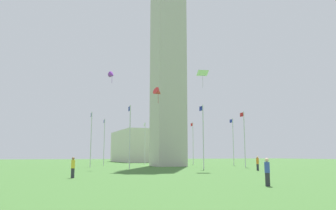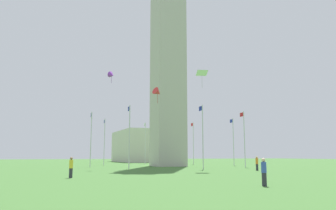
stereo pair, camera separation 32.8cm
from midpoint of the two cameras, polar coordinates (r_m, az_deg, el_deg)
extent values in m
plane|color=#3D6B2D|center=(59.15, 0.16, -10.46)|extent=(260.00, 260.00, 0.00)
cube|color=#B7B2A8|center=(62.11, 0.15, 9.19)|extent=(5.22, 5.22, 41.78)
cylinder|color=silver|center=(71.87, -3.78, -6.55)|extent=(0.14, 0.14, 8.97)
cube|color=white|center=(72.66, -3.88, -3.38)|extent=(1.00, 0.03, 0.64)
cylinder|color=silver|center=(65.74, -10.72, -6.22)|extent=(0.14, 0.14, 8.97)
cube|color=#1E2D99|center=(66.56, -10.71, -2.76)|extent=(1.00, 0.03, 0.64)
cylinder|color=silver|center=(55.71, -12.91, -5.73)|extent=(0.14, 0.14, 8.97)
cube|color=#1E2D99|center=(56.59, -12.85, -1.68)|extent=(1.00, 0.03, 0.64)
cylinder|color=silver|center=(47.18, -6.44, -5.41)|extent=(0.14, 0.14, 8.97)
cube|color=#1E2D99|center=(48.10, -6.53, -0.63)|extent=(1.00, 0.03, 0.64)
cylinder|color=silver|center=(46.92, 6.18, -5.39)|extent=(0.14, 0.14, 8.97)
cube|color=#1E2D99|center=(47.80, 5.80, -0.60)|extent=(1.00, 0.03, 0.64)
cylinder|color=silver|center=(55.19, 13.14, -5.70)|extent=(0.14, 0.14, 8.97)
cube|color=red|center=(55.98, 12.68, -1.61)|extent=(1.00, 0.03, 0.64)
cylinder|color=silver|center=(65.29, 11.29, -6.18)|extent=(0.14, 0.14, 8.97)
cube|color=#1E2D99|center=(66.04, 10.94, -2.71)|extent=(1.00, 0.03, 0.64)
cylinder|color=silver|center=(71.71, 4.50, -6.53)|extent=(0.14, 0.14, 8.97)
cube|color=red|center=(72.46, 4.28, -3.36)|extent=(1.00, 0.03, 0.64)
cylinder|color=#2D2D38|center=(21.62, 16.60, -12.14)|extent=(0.29, 0.29, 0.80)
cylinder|color=#3851B2|center=(21.58, 16.51, -10.22)|extent=(0.32, 0.32, 0.65)
sphere|color=beige|center=(21.57, 16.46, -9.03)|extent=(0.24, 0.24, 0.24)
cylinder|color=#2D2D38|center=(29.34, -16.02, -11.16)|extent=(0.29, 0.29, 0.80)
cylinder|color=yellow|center=(29.31, -15.95, -9.71)|extent=(0.32, 0.32, 0.69)
sphere|color=#936B4C|center=(29.31, -15.92, -8.80)|extent=(0.24, 0.24, 0.24)
cylinder|color=#2D2D38|center=(43.55, 15.24, -10.27)|extent=(0.29, 0.29, 0.80)
cylinder|color=orange|center=(43.53, 15.20, -9.25)|extent=(0.32, 0.32, 0.75)
sphere|color=beige|center=(43.52, 15.17, -8.60)|extent=(0.24, 0.24, 0.24)
cone|color=purple|center=(49.79, -9.44, 5.11)|extent=(1.39, 1.32, 1.14)
cylinder|color=#67278E|center=(49.62, -9.46, 4.30)|extent=(0.04, 0.04, 1.07)
cube|color=white|center=(44.33, 6.05, 5.50)|extent=(1.68, 1.72, 0.48)
cylinder|color=#A7A7A7|center=(44.07, 6.07, 4.07)|extent=(0.04, 0.04, 1.70)
cone|color=red|center=(45.34, -1.58, 2.19)|extent=(1.50, 1.64, 1.39)
cylinder|color=maroon|center=(45.19, -1.59, 1.11)|extent=(0.04, 0.04, 1.30)
cube|color=beige|center=(100.02, -5.16, -7.07)|extent=(22.44, 10.85, 9.14)
camera|label=1|loc=(0.16, -89.84, -0.02)|focal=35.57mm
camera|label=2|loc=(0.16, 90.16, 0.02)|focal=35.57mm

